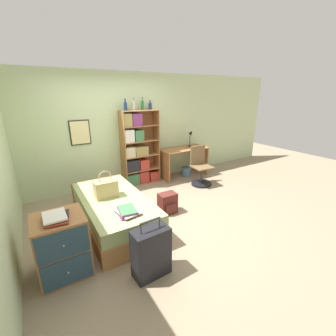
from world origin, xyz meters
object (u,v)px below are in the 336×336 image
at_px(book_stack_on_bed, 128,211).
at_px(desk_chair, 200,173).
at_px(bottle_clear, 142,105).
at_px(bottle_blue, 150,106).
at_px(bottle_brown, 134,106).
at_px(magazine_pile_on_dresser, 56,217).
at_px(desk, 184,157).
at_px(desk_lamp, 191,135).
at_px(handbag, 106,188).
at_px(suitcase, 151,252).
at_px(bottle_green, 125,106).
at_px(dresser, 62,245).
at_px(bookcase, 137,153).
at_px(waste_bin, 186,172).
at_px(backpack, 168,203).
at_px(bed, 114,210).

bearing_deg(book_stack_on_bed, desk_chair, 27.78).
relative_size(bottle_clear, bottle_blue, 1.35).
relative_size(bottle_brown, bottle_blue, 1.25).
xyz_separation_m(magazine_pile_on_dresser, desk_chair, (3.28, 1.40, -0.50)).
relative_size(bottle_clear, desk_chair, 0.30).
bearing_deg(magazine_pile_on_dresser, desk, 32.74).
xyz_separation_m(magazine_pile_on_dresser, desk_lamp, (3.57, 2.20, 0.26)).
relative_size(handbag, suitcase, 0.59).
xyz_separation_m(handbag, desk, (2.46, 1.26, -0.12)).
height_order(bottle_green, bottle_brown, bottle_brown).
xyz_separation_m(handbag, desk_lamp, (2.75, 1.35, 0.41)).
bearing_deg(dresser, bottle_clear, 45.50).
xyz_separation_m(bookcase, desk, (1.27, -0.13, -0.25)).
relative_size(bottle_clear, desk, 0.22).
distance_m(magazine_pile_on_dresser, bottle_clear, 3.35).
xyz_separation_m(book_stack_on_bed, waste_bin, (2.42, 1.90, -0.42)).
xyz_separation_m(bottle_green, desk_lamp, (1.79, -0.03, -0.80)).
bearing_deg(bookcase, waste_bin, -8.30).
height_order(bookcase, desk_chair, bookcase).
bearing_deg(desk_lamp, bottle_blue, 176.25).
distance_m(suitcase, magazine_pile_on_dresser, 1.17).
height_order(bottle_blue, desk_chair, bottle_blue).
bearing_deg(suitcase, bookcase, 68.56).
height_order(bookcase, bottle_brown, bottle_brown).
height_order(bottle_green, desk_chair, bottle_green).
distance_m(handbag, dresser, 1.16).
bearing_deg(suitcase, handbag, 93.85).
distance_m(magazine_pile_on_dresser, desk_chair, 3.60).
relative_size(bottle_clear, waste_bin, 1.13).
relative_size(magazine_pile_on_dresser, desk, 0.28).
bearing_deg(backpack, waste_bin, 44.26).
relative_size(handbag, bottle_clear, 1.62).
bearing_deg(bottle_clear, desk_lamp, -3.26).
xyz_separation_m(dresser, bookcase, (1.99, 2.19, 0.40)).
height_order(magazine_pile_on_dresser, desk_chair, desk_chair).
height_order(bed, bookcase, bookcase).
relative_size(dresser, bottle_green, 3.05).
bearing_deg(bottle_clear, book_stack_on_bed, -121.40).
bearing_deg(bottle_clear, bottle_green, -173.75).
bearing_deg(desk, bottle_green, 175.34).
relative_size(bed, suitcase, 2.59).
height_order(bed, bottle_clear, bottle_clear).
relative_size(bed, bottle_blue, 9.57).
bearing_deg(suitcase, bottle_brown, 69.15).
bearing_deg(bottle_green, handbag, -124.72).
xyz_separation_m(book_stack_on_bed, suitcase, (0.01, -0.70, -0.22)).
bearing_deg(book_stack_on_bed, bed, 90.71).
distance_m(magazine_pile_on_dresser, backpack, 2.07).
xyz_separation_m(dresser, desk, (3.26, 2.06, 0.15)).
height_order(handbag, desk_lamp, desk_lamp).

